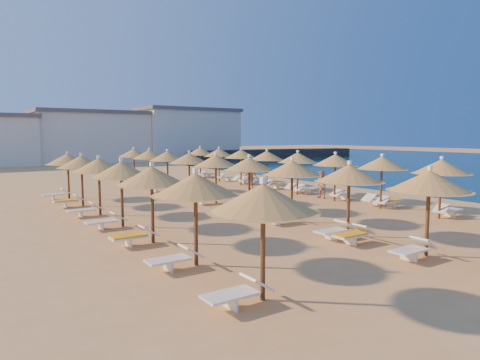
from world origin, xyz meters
TOP-DOWN VIEW (x-y plane):
  - ground at (0.00, 0.00)m, footprint 220.00×220.00m
  - jetty at (29.97, 39.85)m, footprint 30.24×6.70m
  - hotel_blocks at (3.46, 46.40)m, footprint 45.66×9.39m
  - parasol_row_east at (3.92, 1.48)m, footprint 2.61×34.91m
  - parasol_row_west at (-2.19, 1.48)m, footprint 2.61×34.91m
  - parasol_row_inland at (-8.69, 1.48)m, footprint 2.61×21.99m
  - loungers at (-0.87, 1.43)m, footprint 15.64×33.83m
  - beachgoer_c at (3.05, 8.68)m, footprint 1.03×0.68m
  - beachgoer_b at (4.00, 2.61)m, footprint 0.65×0.83m

SIDE VIEW (x-z plane):
  - ground at x=0.00m, z-range 0.00..0.00m
  - loungers at x=-0.87m, z-range 0.02..0.67m
  - jetty at x=29.97m, z-range 0.00..1.50m
  - beachgoer_c at x=3.05m, z-range 0.00..1.62m
  - beachgoer_b at x=4.00m, z-range 0.00..1.67m
  - parasol_row_east at x=3.92m, z-range 0.91..3.78m
  - parasol_row_west at x=-2.19m, z-range 0.91..3.78m
  - parasol_row_inland at x=-8.69m, z-range 0.91..3.78m
  - hotel_blocks at x=3.46m, z-range -0.35..7.75m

